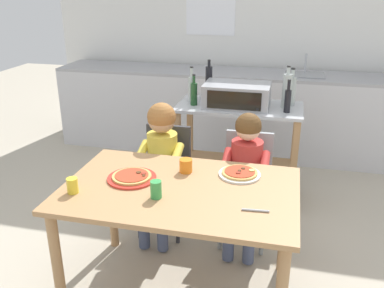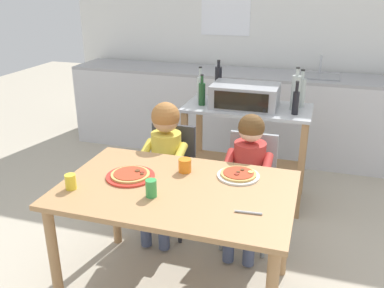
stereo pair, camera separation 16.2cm
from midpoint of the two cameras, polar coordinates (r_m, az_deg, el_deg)
The scene contains 22 objects.
ground_plane at distance 3.67m, azimuth 1.70°, elevation -8.44°, with size 11.08×11.08×0.00m, color #B7AD99.
back_wall_tiled at distance 4.90m, azimuth 6.18°, elevation 15.81°, with size 4.48×0.13×2.70m.
kitchen_counter at distance 4.68m, azimuth 5.10°, elevation 4.38°, with size 4.03×0.60×1.11m.
kitchen_island_cart at distance 3.61m, azimuth 5.08°, elevation 0.91°, with size 1.05×0.52×0.85m.
toaster_oven at distance 3.47m, azimuth 4.86°, elevation 6.71°, with size 0.54×0.36×0.19m.
bottle_slim_sauce at distance 3.50m, azimuth -1.08°, elevation 7.01°, with size 0.06×0.06×0.26m.
bottle_brown_beer at distance 3.58m, azimuth 12.25°, elevation 7.24°, with size 0.07×0.07×0.31m.
bottle_squat_spirits at distance 3.36m, azimuth 11.68°, elevation 5.98°, with size 0.05×0.05×0.27m.
bottle_tall_green_wine at distance 3.59m, azimuth -1.35°, elevation 7.69°, with size 0.06×0.06×0.31m.
bottle_dark_olive_oil at distance 3.47m, azimuth 11.61°, elevation 7.21°, with size 0.07×0.07×0.35m.
bottle_clear_vinegar at distance 3.72m, azimuth 1.07°, elevation 8.57°, with size 0.06×0.06×0.34m.
dining_table at distance 2.42m, azimuth -3.61°, elevation -8.10°, with size 1.33×0.86×0.74m.
dining_chair_left at distance 3.17m, azimuth -5.13°, elevation -3.81°, with size 0.36×0.36×0.81m.
dining_chair_right at distance 3.04m, azimuth 5.97°, elevation -4.96°, with size 0.36×0.36×0.81m.
child_in_yellow_shirt at distance 2.99m, azimuth -5.96°, elevation -1.38°, with size 0.32×0.42×1.02m.
child_in_red_shirt at distance 2.86m, azimuth 5.74°, elevation -3.26°, with size 0.32×0.42×0.99m.
pizza_plate_red_rimmed at distance 2.49m, azimuth -10.13°, elevation -4.53°, with size 0.29×0.29×0.03m.
pizza_plate_white at distance 2.51m, azimuth 4.74°, elevation -4.07°, with size 0.25×0.25×0.03m.
drinking_cup_green at distance 2.25m, azimuth -7.04°, elevation -6.25°, with size 0.06×0.06×0.10m, color green.
drinking_cup_yellow at distance 2.40m, azimuth -18.00°, elevation -5.49°, with size 0.06×0.06×0.09m, color yellow.
drinking_cup_orange at distance 2.53m, azimuth -2.69°, elevation -3.01°, with size 0.08×0.08×0.08m, color orange.
serving_spoon at distance 2.15m, azimuth 6.56°, elevation -9.09°, with size 0.01×0.01×0.14m, color #B7BABF.
Camera 1 is at (0.56, -2.02, 1.83)m, focal length 38.78 mm.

